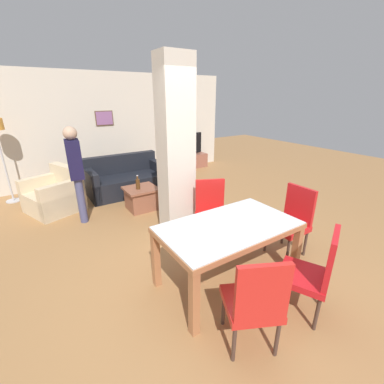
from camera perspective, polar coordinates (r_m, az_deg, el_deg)
ground_plane at (r=3.38m, az=7.53°, el=-18.89°), size 18.00×18.00×0.00m
back_wall at (r=7.15m, az=-19.12°, el=13.25°), size 7.20×0.09×2.70m
divider_pillar at (r=3.91m, az=-3.60°, el=8.92°), size 0.48×0.37×2.70m
dining_table at (r=3.03m, az=8.08°, el=-9.92°), size 1.58×0.91×0.78m
dining_chair_head_right at (r=3.87m, az=21.37°, el=-5.61°), size 0.46×0.46×0.98m
dining_chair_far_right at (r=3.87m, az=4.29°, el=-4.14°), size 0.61×0.61×0.98m
dining_chair_near_left at (r=2.40m, az=13.77°, el=-22.47°), size 0.62×0.62×0.98m
dining_chair_near_right at (r=2.91m, az=25.39°, el=-15.50°), size 0.61×0.61×0.98m
sofa at (r=6.15m, az=-14.40°, el=2.52°), size 1.71×0.86×0.85m
armchair at (r=5.70m, az=-28.08°, el=-0.78°), size 1.12×1.15×0.85m
coffee_table at (r=5.20m, az=-11.18°, el=-1.33°), size 0.61×0.58×0.44m
bottle at (r=5.05m, az=-11.94°, el=1.81°), size 0.08×0.08×0.27m
tv_stand at (r=8.04m, az=-0.86°, el=6.80°), size 1.21×0.40×0.42m
tv_screen at (r=7.93m, az=-0.88°, el=10.49°), size 1.02×0.25×0.65m
standing_person at (r=4.82m, az=-24.40°, el=4.71°), size 0.26×0.40×1.68m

